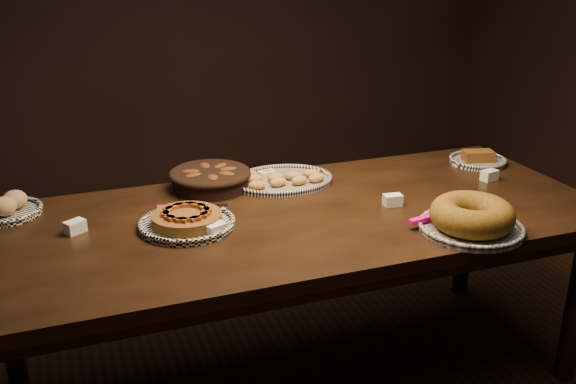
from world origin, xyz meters
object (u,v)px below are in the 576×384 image
object	(u,v)px
buffet_table	(293,231)
bundt_cake_plate	(471,218)
apple_tart_plate	(187,221)
madeleine_platter	(282,179)

from	to	relation	value
buffet_table	bundt_cake_plate	distance (m)	0.66
apple_tart_plate	bundt_cake_plate	bearing A→B (deg)	1.82
apple_tart_plate	madeleine_platter	size ratio (longest dim) A/B	0.81
madeleine_platter	apple_tart_plate	bearing A→B (deg)	-167.73
apple_tart_plate	bundt_cake_plate	size ratio (longest dim) A/B	0.92
buffet_table	bundt_cake_plate	world-z (taller)	bundt_cake_plate
madeleine_platter	bundt_cake_plate	xyz separation A→B (m)	(0.46, -0.69, 0.03)
buffet_table	bundt_cake_plate	size ratio (longest dim) A/B	6.22
apple_tart_plate	bundt_cake_plate	distance (m)	1.01
buffet_table	apple_tart_plate	xyz separation A→B (m)	(-0.40, 0.02, 0.10)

